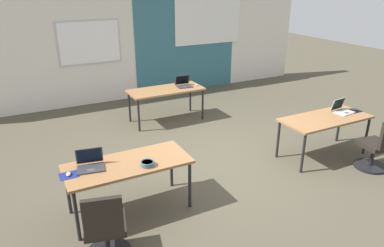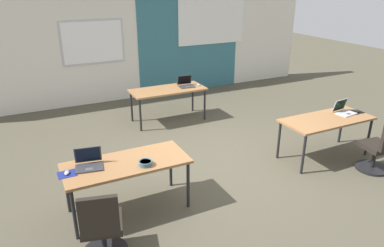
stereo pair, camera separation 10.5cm
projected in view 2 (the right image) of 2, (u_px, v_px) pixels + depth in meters
name	position (u px, v px, depth m)	size (l,w,h in m)	color
ground_plane	(219.00, 163.00, 6.05)	(24.00, 24.00, 0.00)	#4C4738
back_wall_assembly	(138.00, 42.00, 9.01)	(10.00, 0.27, 2.80)	silver
desk_near_left	(126.00, 166.00, 4.58)	(1.60, 0.70, 0.72)	olive
desk_near_right	(327.00, 122.00, 6.02)	(1.60, 0.70, 0.72)	olive
desk_far_center	(168.00, 92.00, 7.62)	(1.60, 0.70, 0.72)	olive
laptop_near_left_end	(89.00, 163.00, 4.43)	(0.37, 0.33, 0.23)	#333338
mousepad_near_left_end	(67.00, 174.00, 4.28)	(0.22, 0.19, 0.00)	navy
mouse_near_left_end	(67.00, 173.00, 4.27)	(0.08, 0.11, 0.03)	#B2B2B7
chair_near_left_end	(102.00, 231.00, 3.83)	(0.53, 0.59, 0.92)	black
laptop_near_right_end	(344.00, 110.00, 6.21)	(0.36, 0.33, 0.23)	#B7B7BC
mousepad_near_right_end	(357.00, 112.00, 6.28)	(0.22, 0.19, 0.00)	black
mouse_near_right_end	(357.00, 111.00, 6.27)	(0.07, 0.11, 0.03)	black
chair_near_right_end	(380.00, 150.00, 5.64)	(0.52, 0.56, 0.92)	black
laptop_far_right	(186.00, 84.00, 7.77)	(0.35, 0.33, 0.23)	#333338
mouse_far_right	(198.00, 85.00, 7.84)	(0.07, 0.11, 0.03)	#B2B2B7
snack_bowl	(146.00, 163.00, 4.47)	(0.18, 0.18, 0.06)	#3D6070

